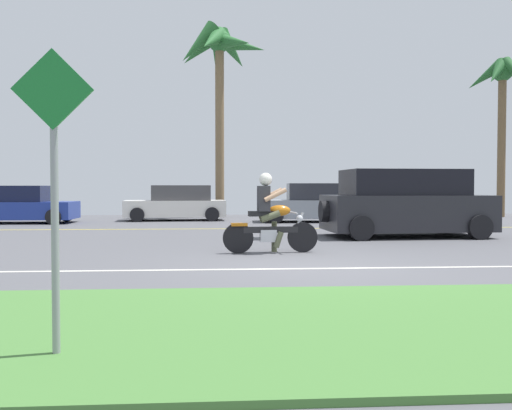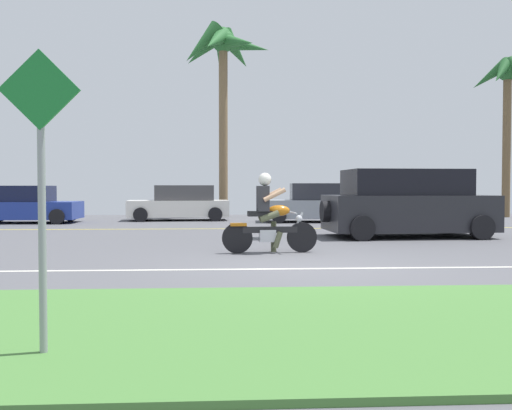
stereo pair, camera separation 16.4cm
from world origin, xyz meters
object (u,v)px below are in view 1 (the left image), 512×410
at_px(suv_nearby, 405,204).
at_px(parked_car_2, 313,204).
at_px(parked_car_3, 429,204).
at_px(street_sign, 54,171).
at_px(parked_car_0, 21,205).
at_px(motorcyclist, 270,219).
at_px(palm_tree_0, 219,55).
at_px(parked_car_1, 177,204).
at_px(palm_tree_1, 503,87).

bearing_deg(suv_nearby, parked_car_2, 101.79).
xyz_separation_m(parked_car_3, street_sign, (-9.83, -17.57, 0.80)).
xyz_separation_m(parked_car_0, parked_car_2, (11.10, 0.01, 0.04)).
relative_size(motorcyclist, parked_car_2, 0.49).
relative_size(motorcyclist, palm_tree_0, 0.23).
bearing_deg(parked_car_0, parked_car_1, 12.95).
height_order(parked_car_3, palm_tree_0, palm_tree_0).
distance_m(suv_nearby, parked_car_0, 14.13).
bearing_deg(parked_car_2, parked_car_0, -179.95).
xyz_separation_m(motorcyclist, street_sign, (-2.34, -6.99, 0.78)).
height_order(parked_car_0, parked_car_2, parked_car_2).
height_order(motorcyclist, parked_car_2, motorcyclist).
bearing_deg(street_sign, parked_car_2, 73.69).
bearing_deg(palm_tree_0, motorcyclist, -86.01).
distance_m(motorcyclist, suv_nearby, 5.33).
bearing_deg(street_sign, motorcyclist, 71.49).
xyz_separation_m(parked_car_0, palm_tree_0, (7.49, 3.68, 6.62)).
bearing_deg(parked_car_1, parked_car_2, -13.69).
distance_m(suv_nearby, parked_car_2, 6.77).
bearing_deg(palm_tree_0, parked_car_2, -45.45).
bearing_deg(street_sign, palm_tree_0, 86.19).
relative_size(motorcyclist, palm_tree_1, 0.28).
height_order(motorcyclist, parked_car_3, motorcyclist).
bearing_deg(palm_tree_1, parked_car_1, -173.89).
xyz_separation_m(motorcyclist, parked_car_0, (-8.45, 10.08, -0.03)).
relative_size(palm_tree_0, palm_tree_1, 1.22).
relative_size(motorcyclist, parked_car_0, 0.51).
bearing_deg(suv_nearby, motorcyclist, -139.34).
bearing_deg(parked_car_2, suv_nearby, -78.21).
distance_m(suv_nearby, parked_car_3, 7.91).
bearing_deg(parked_car_1, street_sign, -88.84).
distance_m(parked_car_1, palm_tree_0, 7.24).
xyz_separation_m(parked_car_0, parked_car_3, (15.93, 0.50, 0.01)).
bearing_deg(palm_tree_0, suv_nearby, -64.10).
bearing_deg(parked_car_2, parked_car_1, 166.31).
bearing_deg(parked_car_2, parked_car_3, 5.85).
bearing_deg(palm_tree_1, parked_car_2, -162.59).
height_order(parked_car_1, parked_car_2, parked_car_2).
relative_size(parked_car_2, parked_car_3, 0.96).
distance_m(suv_nearby, palm_tree_0, 13.11).
relative_size(parked_car_2, palm_tree_0, 0.46).
bearing_deg(suv_nearby, street_sign, -121.39).
relative_size(parked_car_1, palm_tree_1, 0.58).
height_order(parked_car_0, street_sign, street_sign).
xyz_separation_m(parked_car_2, palm_tree_1, (9.12, 2.86, 5.16)).
bearing_deg(parked_car_0, suv_nearby, -27.90).
relative_size(motorcyclist, street_sign, 0.82).
xyz_separation_m(motorcyclist, parked_car_2, (2.66, 10.09, 0.00)).
height_order(motorcyclist, palm_tree_0, palm_tree_0).
height_order(suv_nearby, palm_tree_0, palm_tree_0).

